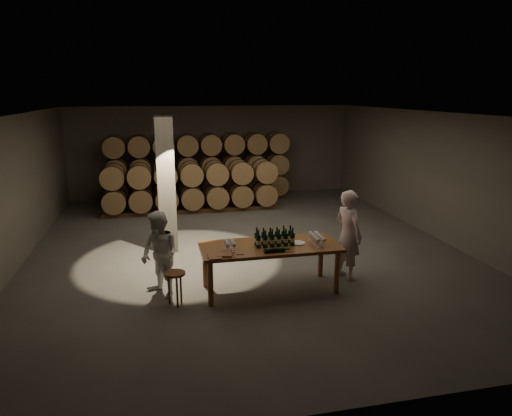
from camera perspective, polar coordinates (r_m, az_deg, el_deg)
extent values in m
plane|color=#504E4B|center=(11.15, -1.42, -4.95)|extent=(12.00, 12.00, 0.00)
plane|color=#605E59|center=(10.54, -1.53, 11.70)|extent=(12.00, 12.00, 0.00)
plane|color=#625D54|center=(16.59, -5.45, 7.07)|extent=(10.00, 0.00, 10.00)
plane|color=#625D54|center=(5.21, 11.38, -9.58)|extent=(10.00, 0.00, 10.00)
plane|color=#625D54|center=(10.97, -28.07, 1.68)|extent=(0.00, 12.00, 12.00)
plane|color=#625D54|center=(12.65, 21.41, 3.87)|extent=(0.00, 12.00, 12.00)
cube|color=#6A645C|center=(10.74, -11.15, 2.88)|extent=(0.40, 0.40, 3.20)
cylinder|color=brown|center=(8.14, -5.71, -9.40)|extent=(0.10, 0.10, 0.84)
cylinder|color=brown|center=(8.69, 10.08, -7.95)|extent=(0.10, 0.10, 0.84)
cylinder|color=brown|center=(8.93, -6.37, -7.21)|extent=(0.10, 0.10, 0.84)
cylinder|color=brown|center=(9.44, 8.10, -6.05)|extent=(0.10, 0.10, 0.84)
cube|color=brown|center=(8.56, 1.76, -4.86)|extent=(2.60, 1.10, 0.06)
cube|color=brown|center=(15.73, -6.88, 0.92)|extent=(6.26, 0.10, 0.12)
cube|color=brown|center=(16.31, -7.09, 1.40)|extent=(6.26, 0.10, 0.12)
cylinder|color=#A37649|center=(15.92, -16.86, 2.08)|extent=(0.70, 0.95, 0.70)
cylinder|color=black|center=(15.67, -16.93, 1.88)|extent=(0.73, 0.04, 0.73)
cylinder|color=black|center=(16.17, -16.80, 2.27)|extent=(0.73, 0.04, 0.73)
cylinder|color=#A37649|center=(15.88, -14.06, 2.23)|extent=(0.70, 0.95, 0.70)
cylinder|color=black|center=(15.62, -14.08, 2.04)|extent=(0.73, 0.04, 0.73)
cylinder|color=black|center=(16.13, -14.04, 2.42)|extent=(0.73, 0.04, 0.73)
cylinder|color=#A37649|center=(15.87, -11.24, 2.38)|extent=(0.70, 0.95, 0.70)
cylinder|color=black|center=(15.61, -11.22, 2.19)|extent=(0.73, 0.04, 0.73)
cylinder|color=black|center=(16.12, -11.27, 2.57)|extent=(0.73, 0.04, 0.73)
cylinder|color=#A37649|center=(15.90, -8.43, 2.53)|extent=(0.70, 0.95, 0.70)
cylinder|color=black|center=(15.65, -8.36, 2.34)|extent=(0.73, 0.04, 0.73)
cylinder|color=black|center=(16.15, -8.50, 2.71)|extent=(0.73, 0.04, 0.73)
cylinder|color=#A37649|center=(15.97, -5.64, 2.67)|extent=(0.70, 0.95, 0.70)
cylinder|color=black|center=(15.72, -5.52, 2.48)|extent=(0.73, 0.04, 0.73)
cylinder|color=black|center=(16.22, -5.75, 2.85)|extent=(0.73, 0.04, 0.73)
cylinder|color=#A37649|center=(16.08, -2.88, 2.80)|extent=(0.70, 0.95, 0.70)
cylinder|color=black|center=(15.83, -2.72, 2.61)|extent=(0.73, 0.04, 0.73)
cylinder|color=black|center=(16.33, -3.03, 2.98)|extent=(0.73, 0.04, 0.73)
cylinder|color=#A37649|center=(16.22, -0.15, 2.92)|extent=(0.70, 0.95, 0.70)
cylinder|color=black|center=(15.97, 0.04, 2.74)|extent=(0.73, 0.04, 0.73)
cylinder|color=black|center=(16.47, -0.35, 3.10)|extent=(0.73, 0.04, 0.73)
cylinder|color=#A37649|center=(16.40, 2.51, 3.03)|extent=(0.70, 0.95, 0.70)
cylinder|color=black|center=(16.15, 2.75, 2.86)|extent=(0.73, 0.04, 0.73)
cylinder|color=black|center=(16.65, 2.28, 3.21)|extent=(0.73, 0.04, 0.73)
cylinder|color=#A37649|center=(15.79, -17.05, 4.70)|extent=(0.70, 0.95, 0.70)
cylinder|color=black|center=(15.53, -17.12, 4.55)|extent=(0.73, 0.04, 0.73)
cylinder|color=black|center=(16.04, -16.99, 4.85)|extent=(0.73, 0.04, 0.73)
cylinder|color=#A37649|center=(15.74, -14.22, 4.87)|extent=(0.70, 0.95, 0.70)
cylinder|color=black|center=(15.49, -14.24, 4.71)|extent=(0.73, 0.04, 0.73)
cylinder|color=black|center=(16.00, -14.20, 5.01)|extent=(0.73, 0.04, 0.73)
cylinder|color=#A37649|center=(15.73, -11.37, 5.02)|extent=(0.70, 0.95, 0.70)
cylinder|color=black|center=(15.48, -11.35, 4.87)|extent=(0.73, 0.04, 0.73)
cylinder|color=black|center=(15.99, -11.40, 5.17)|extent=(0.73, 0.04, 0.73)
cylinder|color=#A37649|center=(15.77, -8.53, 5.16)|extent=(0.70, 0.95, 0.70)
cylinder|color=black|center=(15.51, -8.46, 5.01)|extent=(0.73, 0.04, 0.73)
cylinder|color=black|center=(16.02, -8.60, 5.31)|extent=(0.73, 0.04, 0.73)
cylinder|color=#A37649|center=(15.84, -5.70, 5.29)|extent=(0.70, 0.95, 0.70)
cylinder|color=black|center=(15.58, -5.59, 5.14)|extent=(0.73, 0.04, 0.73)
cylinder|color=black|center=(16.09, -5.82, 5.43)|extent=(0.73, 0.04, 0.73)
cylinder|color=#A37649|center=(15.94, -2.91, 5.40)|extent=(0.70, 0.95, 0.70)
cylinder|color=black|center=(15.69, -2.75, 5.26)|extent=(0.73, 0.04, 0.73)
cylinder|color=black|center=(16.20, -3.06, 5.54)|extent=(0.73, 0.04, 0.73)
cylinder|color=#A37649|center=(16.09, -0.16, 5.50)|extent=(0.70, 0.95, 0.70)
cylinder|color=black|center=(15.84, 0.04, 5.36)|extent=(0.73, 0.04, 0.73)
cylinder|color=black|center=(16.34, -0.35, 5.64)|extent=(0.73, 0.04, 0.73)
cylinder|color=#A37649|center=(16.27, 2.54, 5.59)|extent=(0.70, 0.95, 0.70)
cylinder|color=black|center=(16.02, 2.78, 5.45)|extent=(0.73, 0.04, 0.73)
cylinder|color=black|center=(16.52, 2.31, 5.73)|extent=(0.73, 0.04, 0.73)
cylinder|color=#A37649|center=(15.69, -17.25, 7.36)|extent=(0.70, 0.95, 0.70)
cylinder|color=black|center=(15.43, -17.33, 7.25)|extent=(0.73, 0.04, 0.73)
cylinder|color=black|center=(15.95, -17.18, 7.47)|extent=(0.73, 0.04, 0.73)
cylinder|color=#A37649|center=(15.64, -14.39, 7.54)|extent=(0.70, 0.95, 0.70)
cylinder|color=black|center=(15.38, -14.41, 7.43)|extent=(0.73, 0.04, 0.73)
cylinder|color=black|center=(15.90, -14.36, 7.65)|extent=(0.73, 0.04, 0.73)
cylinder|color=#A37649|center=(15.64, -11.51, 7.70)|extent=(0.70, 0.95, 0.70)
cylinder|color=black|center=(15.38, -11.49, 7.59)|extent=(0.73, 0.04, 0.73)
cylinder|color=black|center=(15.89, -11.53, 7.80)|extent=(0.73, 0.04, 0.73)
cylinder|color=#A37649|center=(15.67, -8.63, 7.83)|extent=(0.70, 0.95, 0.70)
cylinder|color=black|center=(15.41, -8.56, 7.73)|extent=(0.73, 0.04, 0.73)
cylinder|color=black|center=(15.93, -8.70, 7.94)|extent=(0.73, 0.04, 0.73)
cylinder|color=#A37649|center=(15.74, -5.77, 7.95)|extent=(0.70, 0.95, 0.70)
cylinder|color=black|center=(15.48, -5.66, 7.85)|extent=(0.73, 0.04, 0.73)
cylinder|color=black|center=(15.99, -5.88, 8.05)|extent=(0.73, 0.04, 0.73)
cylinder|color=#A37649|center=(15.85, -2.94, 8.05)|extent=(0.70, 0.95, 0.70)
cylinder|color=black|center=(15.59, -2.78, 7.95)|extent=(0.73, 0.04, 0.73)
cylinder|color=black|center=(16.10, -3.10, 8.15)|extent=(0.73, 0.04, 0.73)
cylinder|color=#A37649|center=(15.99, -0.16, 8.12)|extent=(0.70, 0.95, 0.70)
cylinder|color=black|center=(15.74, 0.04, 8.02)|extent=(0.73, 0.04, 0.73)
cylinder|color=black|center=(16.25, -0.35, 8.22)|extent=(0.73, 0.04, 0.73)
cylinder|color=#A37649|center=(16.18, 2.57, 8.18)|extent=(0.70, 0.95, 0.70)
cylinder|color=black|center=(15.93, 2.81, 8.08)|extent=(0.73, 0.04, 0.73)
cylinder|color=black|center=(16.42, 2.34, 8.28)|extent=(0.73, 0.04, 0.73)
cube|color=brown|center=(14.34, -7.87, -0.43)|extent=(5.48, 0.10, 0.12)
cube|color=brown|center=(14.92, -8.06, 0.15)|extent=(5.48, 0.10, 0.12)
cylinder|color=#A37649|center=(14.56, -17.24, 0.94)|extent=(0.70, 0.95, 0.70)
cylinder|color=black|center=(14.30, -17.32, 0.70)|extent=(0.73, 0.04, 0.73)
cylinder|color=black|center=(14.81, -17.16, 1.16)|extent=(0.73, 0.04, 0.73)
cylinder|color=#A37649|center=(14.51, -14.17, 1.10)|extent=(0.70, 0.95, 0.70)
cylinder|color=black|center=(14.25, -14.20, 0.87)|extent=(0.73, 0.04, 0.73)
cylinder|color=black|center=(14.76, -14.15, 1.33)|extent=(0.73, 0.04, 0.73)
cylinder|color=#A37649|center=(14.50, -11.10, 1.27)|extent=(0.70, 0.95, 0.70)
cylinder|color=black|center=(14.25, -11.07, 1.04)|extent=(0.73, 0.04, 0.73)
cylinder|color=black|center=(14.75, -11.13, 1.49)|extent=(0.73, 0.04, 0.73)
cylinder|color=#A37649|center=(14.53, -8.02, 1.43)|extent=(0.70, 0.95, 0.70)
cylinder|color=black|center=(14.28, -7.94, 1.20)|extent=(0.73, 0.04, 0.73)
cylinder|color=black|center=(14.79, -8.11, 1.65)|extent=(0.73, 0.04, 0.73)
cylinder|color=#A37649|center=(14.61, -4.98, 1.58)|extent=(0.70, 0.95, 0.70)
cylinder|color=black|center=(14.36, -4.84, 1.36)|extent=(0.73, 0.04, 0.73)
cylinder|color=black|center=(14.86, -5.11, 1.80)|extent=(0.73, 0.04, 0.73)
cylinder|color=#A37649|center=(14.73, -1.97, 1.73)|extent=(0.70, 0.95, 0.70)
cylinder|color=black|center=(14.48, -1.78, 1.51)|extent=(0.73, 0.04, 0.73)
cylinder|color=black|center=(14.98, -2.15, 1.95)|extent=(0.73, 0.04, 0.73)
cylinder|color=#A37649|center=(14.88, 0.99, 1.88)|extent=(0.70, 0.95, 0.70)
cylinder|color=black|center=(14.64, 1.22, 1.66)|extent=(0.73, 0.04, 0.73)
cylinder|color=black|center=(15.13, 0.76, 2.08)|extent=(0.73, 0.04, 0.73)
cylinder|color=#A37649|center=(14.41, -17.46, 3.80)|extent=(0.70, 0.95, 0.70)
cylinder|color=black|center=(14.16, -17.54, 3.61)|extent=(0.73, 0.04, 0.73)
cylinder|color=black|center=(14.67, -17.38, 3.98)|extent=(0.73, 0.04, 0.73)
cylinder|color=#A37649|center=(14.36, -14.35, 3.98)|extent=(0.70, 0.95, 0.70)
cylinder|color=black|center=(14.11, -14.38, 3.79)|extent=(0.73, 0.04, 0.73)
cylinder|color=black|center=(14.62, -14.33, 4.16)|extent=(0.73, 0.04, 0.73)
cylinder|color=#A37649|center=(14.35, -11.24, 4.15)|extent=(0.70, 0.95, 0.70)
cylinder|color=black|center=(14.10, -11.21, 3.96)|extent=(0.73, 0.04, 0.73)
cylinder|color=black|center=(14.61, -11.27, 4.32)|extent=(0.73, 0.04, 0.73)
cylinder|color=#A37649|center=(14.39, -8.13, 4.30)|extent=(0.70, 0.95, 0.70)
cylinder|color=black|center=(14.13, -8.04, 4.12)|extent=(0.73, 0.04, 0.73)
cylinder|color=black|center=(14.64, -8.21, 4.47)|extent=(0.73, 0.04, 0.73)
cylinder|color=#A37649|center=(14.47, -5.04, 4.44)|extent=(0.70, 0.95, 0.70)
cylinder|color=black|center=(14.21, -4.90, 4.27)|extent=(0.73, 0.04, 0.73)
cylinder|color=black|center=(14.72, -5.17, 4.61)|extent=(0.73, 0.04, 0.73)
cylinder|color=#A37649|center=(14.58, -1.99, 4.57)|extent=(0.70, 0.95, 0.70)
cylinder|color=black|center=(14.33, -1.80, 4.40)|extent=(0.73, 0.04, 0.73)
cylinder|color=black|center=(14.84, -2.17, 4.74)|extent=(0.73, 0.04, 0.73)
cylinder|color=#A37649|center=(14.74, 1.00, 4.68)|extent=(0.70, 0.95, 0.70)
cylinder|color=black|center=(14.49, 1.24, 4.52)|extent=(0.73, 0.04, 0.73)
cylinder|color=black|center=(14.99, 0.77, 4.85)|extent=(0.73, 0.04, 0.73)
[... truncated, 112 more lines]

